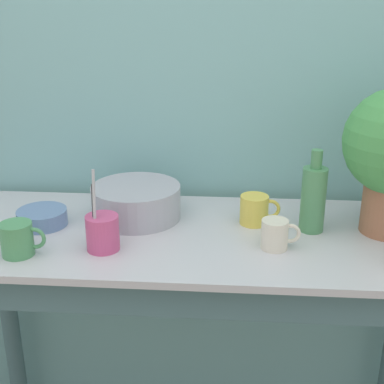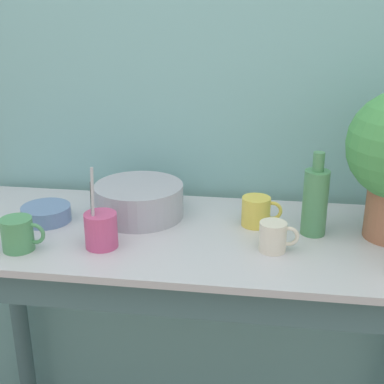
{
  "view_description": "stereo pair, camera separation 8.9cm",
  "coord_description": "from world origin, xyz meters",
  "px_view_note": "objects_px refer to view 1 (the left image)",
  "views": [
    {
      "loc": [
        0.1,
        -1.07,
        1.52
      ],
      "look_at": [
        0.0,
        0.28,
        1.01
      ],
      "focal_mm": 50.0,
      "sensor_mm": 36.0,
      "label": 1
    },
    {
      "loc": [
        0.19,
        -1.06,
        1.52
      ],
      "look_at": [
        0.0,
        0.28,
        1.01
      ],
      "focal_mm": 50.0,
      "sensor_mm": 36.0,
      "label": 2
    }
  ],
  "objects_px": {
    "mug_yellow": "(255,210)",
    "utensil_cup": "(102,232)",
    "mug_green": "(18,239)",
    "bowl_small_blue": "(42,217)",
    "mug_cream": "(276,234)",
    "bottle_tall": "(313,198)",
    "bowl_wash_large": "(136,202)"
  },
  "relations": [
    {
      "from": "mug_yellow",
      "to": "utensil_cup",
      "type": "distance_m",
      "value": 0.44
    },
    {
      "from": "mug_green",
      "to": "bowl_small_blue",
      "type": "distance_m",
      "value": 0.19
    },
    {
      "from": "mug_green",
      "to": "utensil_cup",
      "type": "height_order",
      "value": "utensil_cup"
    },
    {
      "from": "mug_cream",
      "to": "bowl_small_blue",
      "type": "relative_size",
      "value": 0.72
    },
    {
      "from": "mug_yellow",
      "to": "mug_cream",
      "type": "bearing_deg",
      "value": -72.82
    },
    {
      "from": "bottle_tall",
      "to": "mug_cream",
      "type": "height_order",
      "value": "bottle_tall"
    },
    {
      "from": "mug_green",
      "to": "bowl_small_blue",
      "type": "relative_size",
      "value": 0.82
    },
    {
      "from": "bowl_small_blue",
      "to": "bowl_wash_large",
      "type": "bearing_deg",
      "value": 16.28
    },
    {
      "from": "mug_cream",
      "to": "bottle_tall",
      "type": "bearing_deg",
      "value": 48.14
    },
    {
      "from": "bowl_wash_large",
      "to": "utensil_cup",
      "type": "distance_m",
      "value": 0.22
    },
    {
      "from": "mug_green",
      "to": "bottle_tall",
      "type": "bearing_deg",
      "value": 15.27
    },
    {
      "from": "mug_green",
      "to": "utensil_cup",
      "type": "relative_size",
      "value": 0.53
    },
    {
      "from": "mug_yellow",
      "to": "mug_cream",
      "type": "distance_m",
      "value": 0.16
    },
    {
      "from": "mug_yellow",
      "to": "mug_cream",
      "type": "relative_size",
      "value": 1.12
    },
    {
      "from": "mug_cream",
      "to": "utensil_cup",
      "type": "xyz_separation_m",
      "value": [
        -0.45,
        -0.04,
        0.01
      ]
    },
    {
      "from": "mug_cream",
      "to": "utensil_cup",
      "type": "height_order",
      "value": "utensil_cup"
    },
    {
      "from": "bottle_tall",
      "to": "bowl_wash_large",
      "type": "bearing_deg",
      "value": 173.92
    },
    {
      "from": "bowl_wash_large",
      "to": "mug_yellow",
      "type": "distance_m",
      "value": 0.35
    },
    {
      "from": "utensil_cup",
      "to": "mug_yellow",
      "type": "bearing_deg",
      "value": 26.21
    },
    {
      "from": "mug_cream",
      "to": "mug_yellow",
      "type": "bearing_deg",
      "value": 107.18
    },
    {
      "from": "bottle_tall",
      "to": "mug_yellow",
      "type": "xyz_separation_m",
      "value": [
        -0.16,
        0.04,
        -0.06
      ]
    },
    {
      "from": "mug_green",
      "to": "bowl_small_blue",
      "type": "height_order",
      "value": "mug_green"
    },
    {
      "from": "bowl_wash_large",
      "to": "bottle_tall",
      "type": "relative_size",
      "value": 1.12
    },
    {
      "from": "mug_yellow",
      "to": "mug_cream",
      "type": "height_order",
      "value": "mug_yellow"
    },
    {
      "from": "bowl_wash_large",
      "to": "bowl_small_blue",
      "type": "distance_m",
      "value": 0.27
    },
    {
      "from": "bowl_wash_large",
      "to": "utensil_cup",
      "type": "xyz_separation_m",
      "value": [
        -0.05,
        -0.21,
        -0.0
      ]
    },
    {
      "from": "bottle_tall",
      "to": "mug_green",
      "type": "xyz_separation_m",
      "value": [
        -0.76,
        -0.21,
        -0.05
      ]
    },
    {
      "from": "mug_yellow",
      "to": "utensil_cup",
      "type": "relative_size",
      "value": 0.53
    },
    {
      "from": "bowl_wash_large",
      "to": "mug_green",
      "type": "distance_m",
      "value": 0.37
    },
    {
      "from": "bowl_small_blue",
      "to": "mug_green",
      "type": "bearing_deg",
      "value": -88.94
    },
    {
      "from": "mug_cream",
      "to": "mug_green",
      "type": "distance_m",
      "value": 0.66
    },
    {
      "from": "mug_cream",
      "to": "bowl_small_blue",
      "type": "distance_m",
      "value": 0.66
    }
  ]
}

